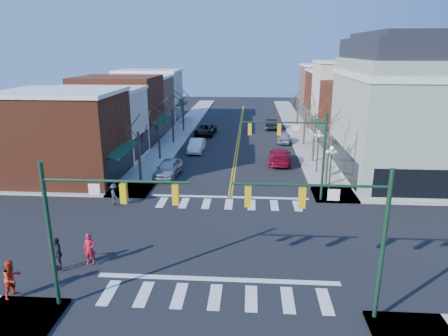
% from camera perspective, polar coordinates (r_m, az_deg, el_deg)
% --- Properties ---
extents(ground, '(160.00, 160.00, 0.00)m').
position_cam_1_polar(ground, '(26.19, -0.07, -10.24)').
color(ground, black).
rests_on(ground, ground).
extents(sidewalk_left, '(3.50, 70.00, 0.15)m').
position_cam_1_polar(sidewalk_left, '(46.05, -9.28, 1.62)').
color(sidewalk_left, '#9E9B93').
rests_on(sidewalk_left, ground).
extents(sidewalk_right, '(3.50, 70.00, 0.15)m').
position_cam_1_polar(sidewalk_right, '(45.44, 12.77, 1.22)').
color(sidewalk_right, '#9E9B93').
rests_on(sidewalk_right, ground).
extents(bldg_left_brick_a, '(10.00, 8.50, 8.00)m').
position_cam_1_polar(bldg_left_brick_a, '(39.78, -21.76, 4.09)').
color(bldg_left_brick_a, '#622917').
rests_on(bldg_left_brick_a, ground).
extents(bldg_left_stucco_a, '(10.00, 7.00, 7.50)m').
position_cam_1_polar(bldg_left_stucco_a, '(46.80, -17.75, 5.90)').
color(bldg_left_stucco_a, beige).
rests_on(bldg_left_stucco_a, ground).
extents(bldg_left_brick_b, '(10.00, 9.00, 8.50)m').
position_cam_1_polar(bldg_left_brick_b, '(54.14, -14.75, 8.05)').
color(bldg_left_brick_b, '#622917').
rests_on(bldg_left_brick_b, ground).
extents(bldg_left_tan, '(10.00, 7.50, 7.80)m').
position_cam_1_polar(bldg_left_tan, '(61.99, -12.35, 8.91)').
color(bldg_left_tan, '#8D664E').
rests_on(bldg_left_tan, ground).
extents(bldg_left_stucco_b, '(10.00, 8.00, 8.20)m').
position_cam_1_polar(bldg_left_stucco_b, '(69.39, -10.61, 9.97)').
color(bldg_left_stucco_b, beige).
rests_on(bldg_left_stucco_b, ground).
extents(bldg_right_brick_a, '(10.00, 8.50, 8.00)m').
position_cam_1_polar(bldg_right_brick_a, '(51.58, 19.58, 6.95)').
color(bldg_right_brick_a, '#622917').
rests_on(bldg_right_brick_a, ground).
extents(bldg_right_stucco, '(10.00, 7.00, 10.00)m').
position_cam_1_polar(bldg_right_stucco, '(58.88, 17.71, 9.20)').
color(bldg_right_stucco, beige).
rests_on(bldg_right_stucco, ground).
extents(bldg_right_brick_b, '(10.00, 8.00, 8.50)m').
position_cam_1_polar(bldg_right_brick_b, '(66.22, 16.16, 9.43)').
color(bldg_right_brick_b, '#622917').
rests_on(bldg_right_brick_b, ground).
extents(bldg_right_tan, '(10.00, 8.00, 9.00)m').
position_cam_1_polar(bldg_right_tan, '(73.99, 14.91, 10.41)').
color(bldg_right_tan, '#8D664E').
rests_on(bldg_right_tan, ground).
extents(victorian_corner, '(12.25, 14.25, 13.30)m').
position_cam_1_polar(victorian_corner, '(40.96, 25.39, 7.79)').
color(victorian_corner, '#92A08B').
rests_on(victorian_corner, ground).
extents(traffic_mast_near_left, '(6.60, 0.28, 7.20)m').
position_cam_1_polar(traffic_mast_near_left, '(18.84, -18.90, -6.57)').
color(traffic_mast_near_left, '#14331E').
rests_on(traffic_mast_near_left, ground).
extents(traffic_mast_near_right, '(6.60, 0.28, 7.20)m').
position_cam_1_polar(traffic_mast_near_right, '(17.87, 16.41, -7.61)').
color(traffic_mast_near_right, '#14331E').
rests_on(traffic_mast_near_right, ground).
extents(traffic_mast_far_right, '(6.60, 0.28, 7.20)m').
position_cam_1_polar(traffic_mast_far_right, '(31.77, 10.90, 3.37)').
color(traffic_mast_far_right, '#14331E').
rests_on(traffic_mast_far_right, ground).
extents(lamppost_corner, '(0.36, 0.36, 4.33)m').
position_cam_1_polar(lamppost_corner, '(33.67, 15.01, 0.78)').
color(lamppost_corner, '#14331E').
rests_on(lamppost_corner, ground).
extents(lamppost_midblock, '(0.36, 0.36, 4.33)m').
position_cam_1_polar(lamppost_midblock, '(39.87, 13.30, 3.33)').
color(lamppost_midblock, '#14331E').
rests_on(lamppost_midblock, ground).
extents(tree_left_a, '(0.24, 0.24, 4.76)m').
position_cam_1_polar(tree_left_a, '(36.96, -11.99, 1.45)').
color(tree_left_a, '#382B21').
rests_on(tree_left_a, ground).
extents(tree_left_b, '(0.24, 0.24, 5.04)m').
position_cam_1_polar(tree_left_b, '(44.46, -9.27, 4.33)').
color(tree_left_b, '#382B21').
rests_on(tree_left_b, ground).
extents(tree_left_c, '(0.24, 0.24, 4.55)m').
position_cam_1_polar(tree_left_c, '(52.17, -7.31, 5.95)').
color(tree_left_c, '#382B21').
rests_on(tree_left_c, ground).
extents(tree_left_d, '(0.24, 0.24, 4.90)m').
position_cam_1_polar(tree_left_d, '(59.89, -5.86, 7.54)').
color(tree_left_d, '#382B21').
rests_on(tree_left_d, ground).
extents(tree_right_a, '(0.24, 0.24, 4.62)m').
position_cam_1_polar(tree_right_a, '(36.25, 14.52, 0.86)').
color(tree_right_a, '#382B21').
rests_on(tree_right_a, ground).
extents(tree_right_b, '(0.24, 0.24, 5.18)m').
position_cam_1_polar(tree_right_b, '(43.83, 12.72, 4.05)').
color(tree_right_b, '#382B21').
rests_on(tree_right_b, ground).
extents(tree_right_c, '(0.24, 0.24, 4.83)m').
position_cam_1_polar(tree_right_c, '(51.63, 11.41, 5.80)').
color(tree_right_c, '#382B21').
rests_on(tree_right_c, ground).
extents(tree_right_d, '(0.24, 0.24, 4.97)m').
position_cam_1_polar(tree_right_d, '(59.44, 10.46, 7.32)').
color(tree_right_d, '#382B21').
rests_on(tree_right_d, ground).
extents(car_left_near, '(2.37, 5.06, 1.68)m').
position_cam_1_polar(car_left_near, '(38.65, -7.98, -0.06)').
color(car_left_near, '#AFAFB4').
rests_on(car_left_near, ground).
extents(car_left_mid, '(1.73, 4.63, 1.51)m').
position_cam_1_polar(car_left_mid, '(47.86, -3.95, 3.22)').
color(car_left_mid, white).
rests_on(car_left_mid, ground).
extents(car_left_far, '(2.90, 5.63, 1.52)m').
position_cam_1_polar(car_left_far, '(57.26, -2.65, 5.47)').
color(car_left_far, black).
rests_on(car_left_far, ground).
extents(car_right_near, '(2.63, 5.76, 1.63)m').
position_cam_1_polar(car_right_near, '(43.22, 7.97, 1.71)').
color(car_right_near, maroon).
rests_on(car_right_near, ground).
extents(car_right_mid, '(2.02, 4.30, 1.42)m').
position_cam_1_polar(car_right_mid, '(52.96, 8.54, 4.33)').
color(car_right_mid, '#B8B7BC').
rests_on(car_right_mid, ground).
extents(car_right_far, '(1.95, 4.94, 1.60)m').
position_cam_1_polar(car_right_far, '(62.22, 6.78, 6.32)').
color(car_right_far, black).
rests_on(car_right_far, ground).
extents(pedestrian_red_a, '(0.71, 0.51, 1.81)m').
position_cam_1_polar(pedestrian_red_a, '(24.10, -18.64, -10.89)').
color(pedestrian_red_a, red).
rests_on(pedestrian_red_a, sidewalk_left).
extents(pedestrian_red_b, '(1.02, 1.14, 1.95)m').
position_cam_1_polar(pedestrian_red_b, '(22.64, -28.01, -13.75)').
color(pedestrian_red_b, red).
rests_on(pedestrian_red_b, sidewalk_left).
extents(pedestrian_dark_a, '(0.97, 1.18, 1.89)m').
position_cam_1_polar(pedestrian_dark_a, '(24.17, -22.67, -11.16)').
color(pedestrian_dark_a, black).
rests_on(pedestrian_dark_a, sidewalk_left).
extents(pedestrian_dark_b, '(1.15, 1.23, 1.67)m').
position_cam_1_polar(pedestrian_dark_b, '(32.30, -15.40, -3.62)').
color(pedestrian_dark_b, '#212129').
rests_on(pedestrian_dark_b, sidewalk_left).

